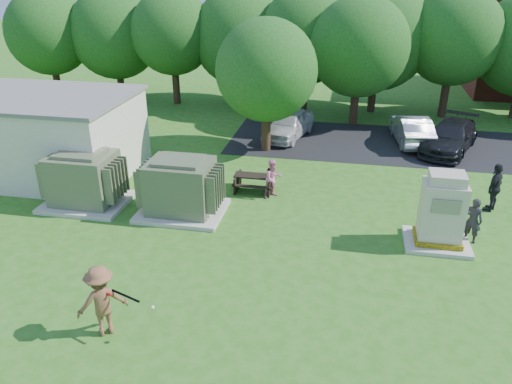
% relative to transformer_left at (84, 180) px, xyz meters
% --- Properties ---
extents(ground, '(120.00, 120.00, 0.00)m').
position_rel_transformer_left_xyz_m(ground, '(6.50, -4.50, -0.97)').
color(ground, '#2D6619').
rests_on(ground, ground).
extents(service_building, '(10.00, 5.00, 3.20)m').
position_rel_transformer_left_xyz_m(service_building, '(-4.50, 2.50, 0.63)').
color(service_building, beige).
rests_on(service_building, ground).
extents(service_building_roof, '(10.20, 5.20, 0.15)m').
position_rel_transformer_left_xyz_m(service_building_roof, '(-4.50, 2.50, 2.31)').
color(service_building_roof, slate).
rests_on(service_building_roof, service_building).
extents(parking_strip, '(20.00, 6.00, 0.01)m').
position_rel_transformer_left_xyz_m(parking_strip, '(13.50, 9.00, -0.96)').
color(parking_strip, '#232326').
rests_on(parking_strip, ground).
extents(transformer_left, '(3.00, 2.40, 2.07)m').
position_rel_transformer_left_xyz_m(transformer_left, '(0.00, 0.00, 0.00)').
color(transformer_left, beige).
rests_on(transformer_left, ground).
extents(transformer_right, '(3.00, 2.40, 2.07)m').
position_rel_transformer_left_xyz_m(transformer_right, '(3.70, 0.00, 0.00)').
color(transformer_right, beige).
rests_on(transformer_right, ground).
extents(generator_cabinet, '(2.02, 1.65, 2.46)m').
position_rel_transformer_left_xyz_m(generator_cabinet, '(12.39, -0.51, 0.11)').
color(generator_cabinet, beige).
rests_on(generator_cabinet, ground).
extents(picnic_table, '(1.54, 1.16, 0.66)m').
position_rel_transformer_left_xyz_m(picnic_table, '(5.86, 2.35, -0.56)').
color(picnic_table, black).
rests_on(picnic_table, ground).
extents(batter, '(1.38, 1.26, 1.86)m').
position_rel_transformer_left_xyz_m(batter, '(3.93, -6.42, -0.04)').
color(batter, brown).
rests_on(batter, ground).
extents(person_by_generator, '(0.66, 0.57, 1.53)m').
position_rel_transformer_left_xyz_m(person_by_generator, '(13.46, -0.13, -0.20)').
color(person_by_generator, black).
rests_on(person_by_generator, ground).
extents(person_at_picnic, '(0.92, 0.91, 1.50)m').
position_rel_transformer_left_xyz_m(person_at_picnic, '(6.67, 1.96, -0.22)').
color(person_at_picnic, pink).
rests_on(person_at_picnic, ground).
extents(person_walking_right, '(0.94, 1.13, 1.81)m').
position_rel_transformer_left_xyz_m(person_walking_right, '(14.63, 2.36, -0.07)').
color(person_walking_right, black).
rests_on(person_walking_right, ground).
extents(car_white, '(2.56, 4.31, 1.37)m').
position_rel_transformer_left_xyz_m(car_white, '(6.31, 9.11, -0.28)').
color(car_white, silver).
rests_on(car_white, ground).
extents(car_silver_a, '(1.98, 4.31, 1.37)m').
position_rel_transformer_left_xyz_m(car_silver_a, '(12.35, 9.43, -0.29)').
color(car_silver_a, '#AEAEB3').
rests_on(car_silver_a, ground).
extents(car_dark, '(3.52, 5.10, 1.37)m').
position_rel_transformer_left_xyz_m(car_dark, '(14.04, 8.63, -0.29)').
color(car_dark, black).
rests_on(car_dark, ground).
extents(batting_equipment, '(1.29, 0.35, 0.27)m').
position_rel_transformer_left_xyz_m(batting_equipment, '(4.61, -6.49, 0.21)').
color(batting_equipment, black).
rests_on(batting_equipment, ground).
extents(tree_row, '(41.30, 13.30, 7.30)m').
position_rel_transformer_left_xyz_m(tree_row, '(8.25, 14.00, 3.18)').
color(tree_row, '#47301E').
rests_on(tree_row, ground).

